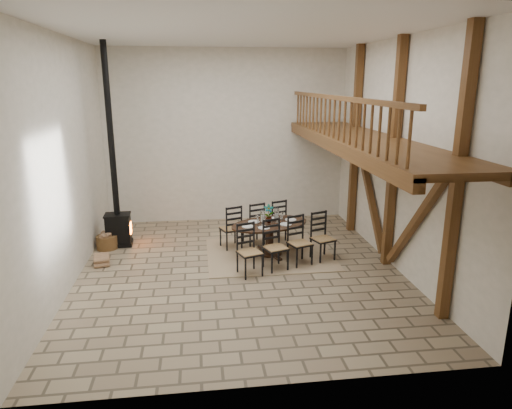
{
  "coord_description": "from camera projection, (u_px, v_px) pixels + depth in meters",
  "views": [
    {
      "loc": [
        -0.86,
        -9.37,
        4.08
      ],
      "look_at": [
        0.4,
        0.4,
        1.41
      ],
      "focal_mm": 32.0,
      "sensor_mm": 36.0,
      "label": 1
    }
  ],
  "objects": [
    {
      "name": "ground",
      "position": [
        240.0,
        271.0,
        10.15
      ],
      "size": [
        8.0,
        8.0,
        0.0
      ],
      "primitive_type": "plane",
      "color": "#998666",
      "rests_on": "ground"
    },
    {
      "name": "log_basket",
      "position": [
        107.0,
        242.0,
        11.44
      ],
      "size": [
        0.52,
        0.52,
        0.43
      ],
      "rotation": [
        0.0,
        0.0,
        -0.35
      ],
      "color": "brown",
      "rests_on": "ground"
    },
    {
      "name": "rug",
      "position": [
        269.0,
        254.0,
        11.1
      ],
      "size": [
        3.0,
        2.5,
        0.02
      ],
      "primitive_type": "cube",
      "color": "tan",
      "rests_on": "ground"
    },
    {
      "name": "log_stack",
      "position": [
        102.0,
        260.0,
        10.44
      ],
      "size": [
        0.41,
        0.51,
        0.23
      ],
      "rotation": [
        0.0,
        0.0,
        0.17
      ],
      "color": "#9C7257",
      "rests_on": "ground"
    },
    {
      "name": "dining_table",
      "position": [
        271.0,
        240.0,
        10.91
      ],
      "size": [
        2.67,
        2.72,
        1.25
      ],
      "rotation": [
        0.0,
        0.0,
        0.35
      ],
      "color": "black",
      "rests_on": "ground"
    },
    {
      "name": "room_shell",
      "position": [
        296.0,
        134.0,
        9.5
      ],
      "size": [
        7.02,
        8.02,
        5.01
      ],
      "color": "silver",
      "rests_on": "ground"
    },
    {
      "name": "wood_stove",
      "position": [
        116.0,
        203.0,
        11.43
      ],
      "size": [
        0.67,
        0.52,
        5.0
      ],
      "rotation": [
        0.0,
        0.0,
        0.04
      ],
      "color": "black",
      "rests_on": "ground"
    }
  ]
}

